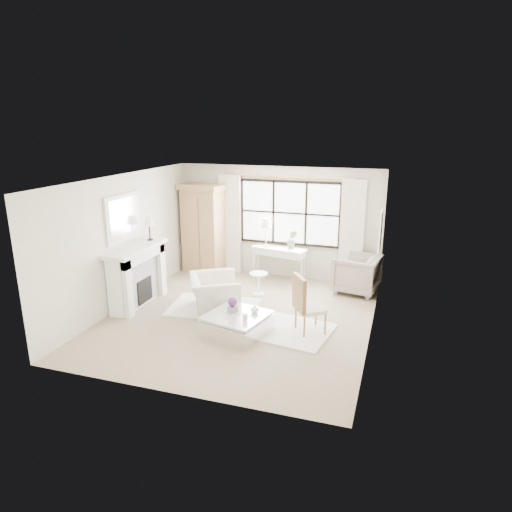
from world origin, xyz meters
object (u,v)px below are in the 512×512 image
object	(u,v)px
armoire	(204,228)
console_table	(279,263)
club_armchair	(214,293)
coffee_table	(237,324)

from	to	relation	value
armoire	console_table	size ratio (longest dim) A/B	1.65
console_table	club_armchair	world-z (taller)	console_table
console_table	coffee_table	xyz separation A→B (m)	(0.07, -3.14, -0.22)
armoire	club_armchair	world-z (taller)	armoire
armoire	coffee_table	bearing A→B (deg)	-47.02
coffee_table	console_table	bearing A→B (deg)	104.45
console_table	club_armchair	size ratio (longest dim) A/B	1.24
club_armchair	console_table	bearing A→B (deg)	-46.40
armoire	console_table	distance (m)	2.11
armoire	club_armchair	size ratio (longest dim) A/B	2.05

